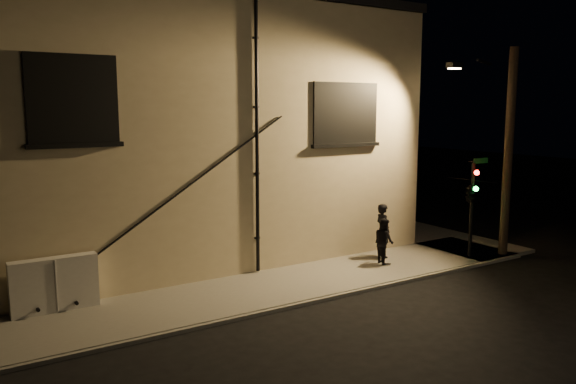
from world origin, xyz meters
TOP-DOWN VIEW (x-y plane):
  - ground at (0.00, 0.00)m, footprint 90.00×90.00m
  - sidewalk at (1.22, 4.39)m, footprint 21.00×16.00m
  - building at (-3.00, 8.99)m, footprint 16.20×12.23m
  - utility_cabinet at (-7.75, 2.70)m, footprint 2.08×0.35m
  - pedestrian_a at (2.66, 2.20)m, footprint 0.56×0.74m
  - pedestrian_b at (2.18, 1.59)m, footprint 0.71×0.84m
  - traffic_signal at (5.06, 0.55)m, footprint 1.23×1.98m
  - streetlamp_pole at (6.43, 0.34)m, footprint 2.02×1.39m

SIDE VIEW (x-z plane):
  - ground at x=0.00m, z-range 0.00..0.00m
  - sidewalk at x=1.22m, z-range 0.00..0.12m
  - utility_cabinet at x=-7.75m, z-range 0.12..1.49m
  - pedestrian_b at x=2.18m, z-range 0.12..1.62m
  - pedestrian_a at x=2.66m, z-range 0.12..1.97m
  - traffic_signal at x=5.06m, z-range 0.70..4.07m
  - streetlamp_pole at x=6.43m, z-range 0.22..7.40m
  - building at x=-3.00m, z-range 0.00..8.80m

